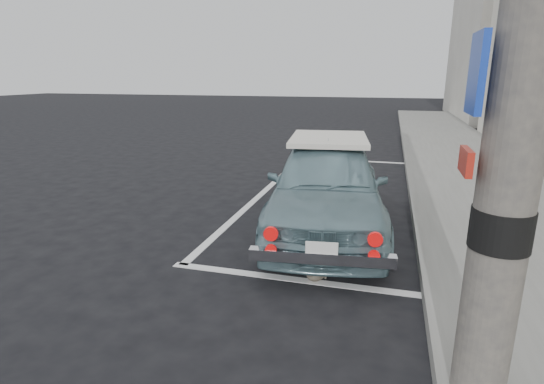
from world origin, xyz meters
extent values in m
plane|color=black|center=(0.00, 0.00, 0.00)|extent=(80.00, 80.00, 0.00)
cube|color=slate|center=(3.20, 2.00, 0.07)|extent=(2.80, 40.00, 0.15)
cube|color=#BCB6AA|center=(6.35, 20.00, 4.00)|extent=(3.50, 10.00, 8.00)
cube|color=silver|center=(0.50, -0.50, 0.00)|extent=(3.00, 0.12, 0.01)
cube|color=silver|center=(0.50, 6.50, 0.00)|extent=(3.00, 0.12, 0.01)
cube|color=silver|center=(-0.90, 3.00, 0.00)|extent=(0.12, 7.00, 0.01)
cylinder|color=black|center=(2.05, -2.00, 1.30)|extent=(0.36, 0.36, 0.25)
cube|color=#1638B3|center=(1.81, -2.00, 2.20)|extent=(0.04, 0.35, 0.45)
cube|color=red|center=(1.81, -2.00, 1.70)|extent=(0.04, 0.30, 0.15)
cube|color=white|center=(1.80, -2.00, 1.70)|extent=(0.02, 0.16, 0.08)
imported|color=gray|center=(0.55, 1.24, 0.67)|extent=(2.05, 4.10, 1.34)
cube|color=beige|center=(0.50, 1.63, 1.27)|extent=(1.28, 1.62, 0.07)
cube|color=silver|center=(0.78, -0.66, 0.38)|extent=(1.51, 0.30, 0.12)
cube|color=white|center=(0.78, -0.71, 0.48)|extent=(0.33, 0.06, 0.17)
cylinder|color=red|center=(0.26, -0.76, 0.62)|extent=(0.15, 0.06, 0.15)
cylinder|color=red|center=(1.30, -0.63, 0.62)|extent=(0.15, 0.06, 0.15)
cylinder|color=red|center=(0.26, -0.76, 0.44)|extent=(0.12, 0.05, 0.12)
cylinder|color=red|center=(1.30, -0.63, 0.44)|extent=(0.12, 0.05, 0.12)
ellipsoid|color=#685C4F|center=(0.70, -0.44, 0.09)|extent=(0.29, 0.34, 0.17)
sphere|color=#685C4F|center=(0.65, -0.55, 0.15)|extent=(0.11, 0.11, 0.11)
cone|color=#685C4F|center=(0.62, -0.54, 0.21)|extent=(0.04, 0.04, 0.04)
cone|color=#685C4F|center=(0.67, -0.57, 0.21)|extent=(0.04, 0.04, 0.04)
cylinder|color=#685C4F|center=(0.80, -0.32, 0.03)|extent=(0.03, 0.19, 0.03)
camera|label=1|loc=(1.36, -4.68, 2.19)|focal=28.00mm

